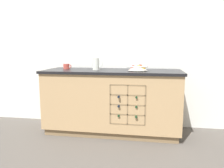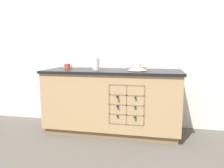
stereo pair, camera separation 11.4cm
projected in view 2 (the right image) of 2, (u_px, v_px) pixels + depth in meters
name	position (u px, v px, depth m)	size (l,w,h in m)	color
ground_plane	(112.00, 131.00, 3.16)	(14.00, 14.00, 0.00)	#4C4742
back_wall	(117.00, 43.00, 3.35)	(4.40, 0.06, 2.55)	silver
kitchen_island	(112.00, 101.00, 3.09)	(1.90, 0.70, 0.89)	olive
fruit_bowl	(138.00, 68.00, 2.88)	(0.28, 0.28, 0.08)	silver
white_pitcher	(96.00, 64.00, 3.04)	(0.15, 0.10, 0.17)	silver
ceramic_mug	(67.00, 66.00, 3.22)	(0.12, 0.09, 0.08)	#B7473D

